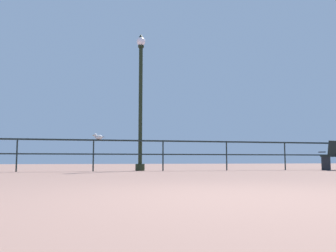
{
  "coord_description": "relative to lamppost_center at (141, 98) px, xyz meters",
  "views": [
    {
      "loc": [
        -1.4,
        -2.96,
        0.34
      ],
      "look_at": [
        1.14,
        7.59,
        1.4
      ],
      "focal_mm": 37.58,
      "sensor_mm": 36.0,
      "label": 1
    }
  ],
  "objects": [
    {
      "name": "pier_railing",
      "position": [
        -0.4,
        -0.27,
        -1.66
      ],
      "size": [
        19.78,
        0.05,
        0.98
      ],
      "color": "black",
      "rests_on": "ground_plane"
    },
    {
      "name": "lamppost_center",
      "position": [
        0.0,
        0.0,
        0.0
      ],
      "size": [
        0.3,
        0.3,
        4.55
      ],
      "color": "black",
      "rests_on": "ground_plane"
    },
    {
      "name": "seagull_on_rail",
      "position": [
        -1.36,
        -0.26,
        -1.32
      ],
      "size": [
        0.38,
        0.23,
        0.19
      ],
      "color": "silver",
      "rests_on": "pier_railing"
    },
    {
      "name": "ground_plane",
      "position": [
        -0.4,
        -8.36,
        -2.39
      ],
      "size": [
        60.0,
        60.0,
        0.0
      ],
      "primitive_type": "plane",
      "color": "#936B5D"
    }
  ]
}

